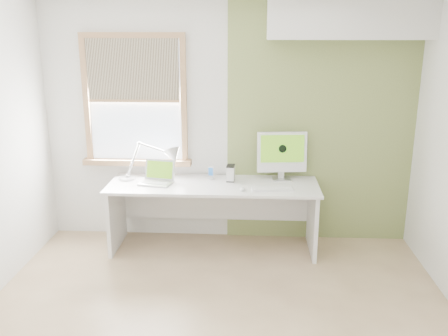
# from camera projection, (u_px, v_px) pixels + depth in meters

# --- Properties ---
(room) EXTENTS (4.04, 3.54, 2.64)m
(room) POSITION_uv_depth(u_px,v_px,m) (216.00, 168.00, 3.59)
(room) COLOR #A2835E
(room) RESTS_ON ground
(accent_wall) EXTENTS (2.00, 0.02, 2.60)m
(accent_wall) POSITION_uv_depth(u_px,v_px,m) (321.00, 125.00, 5.20)
(accent_wall) COLOR olive
(accent_wall) RESTS_ON room
(soffit) EXTENTS (1.60, 0.40, 0.42)m
(soffit) POSITION_uv_depth(u_px,v_px,m) (350.00, 17.00, 4.73)
(soffit) COLOR white
(soffit) RESTS_ON room
(window) EXTENTS (1.20, 0.14, 1.42)m
(window) POSITION_uv_depth(u_px,v_px,m) (135.00, 101.00, 5.22)
(window) COLOR #AE8056
(window) RESTS_ON room
(desk) EXTENTS (2.20, 0.70, 0.73)m
(desk) POSITION_uv_depth(u_px,v_px,m) (214.00, 200.00, 5.19)
(desk) COLOR white
(desk) RESTS_ON room
(desk_lamp) EXTENTS (0.74, 0.35, 0.41)m
(desk_lamp) POSITION_uv_depth(u_px,v_px,m) (165.00, 159.00, 5.23)
(desk_lamp) COLOR silver
(desk_lamp) RESTS_ON desk
(laptop) EXTENTS (0.38, 0.32, 0.23)m
(laptop) POSITION_uv_depth(u_px,v_px,m) (158.00, 177.00, 5.11)
(laptop) COLOR silver
(laptop) RESTS_ON desk
(phone_dock) EXTENTS (0.09, 0.09, 0.14)m
(phone_dock) POSITION_uv_depth(u_px,v_px,m) (211.00, 175.00, 5.25)
(phone_dock) COLOR silver
(phone_dock) RESTS_ON desk
(external_drive) EXTENTS (0.09, 0.14, 0.17)m
(external_drive) POSITION_uv_depth(u_px,v_px,m) (231.00, 173.00, 5.16)
(external_drive) COLOR silver
(external_drive) RESTS_ON desk
(imac) EXTENTS (0.53, 0.19, 0.52)m
(imac) POSITION_uv_depth(u_px,v_px,m) (282.00, 153.00, 5.17)
(imac) COLOR silver
(imac) RESTS_ON desk
(keyboard) EXTENTS (0.43, 0.16, 0.02)m
(keyboard) POSITION_uv_depth(u_px,v_px,m) (273.00, 189.00, 4.88)
(keyboard) COLOR white
(keyboard) RESTS_ON desk
(mouse) EXTENTS (0.06, 0.10, 0.03)m
(mouse) POSITION_uv_depth(u_px,v_px,m) (242.00, 189.00, 4.87)
(mouse) COLOR white
(mouse) RESTS_ON desk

